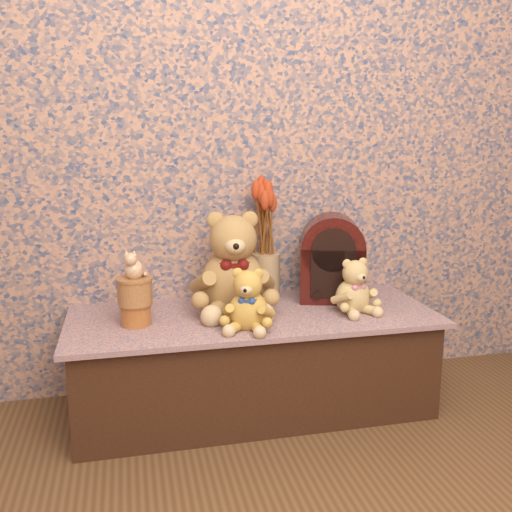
{
  "coord_description": "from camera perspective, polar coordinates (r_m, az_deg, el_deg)",
  "views": [
    {
      "loc": [
        -0.46,
        -0.83,
        1.08
      ],
      "look_at": [
        0.0,
        1.17,
        0.64
      ],
      "focal_mm": 39.58,
      "sensor_mm": 36.0,
      "label": 1
    }
  ],
  "objects": [
    {
      "name": "teddy_small",
      "position": [
        2.24,
        9.81,
        -2.71
      ],
      "size": [
        0.22,
        0.25,
        0.23
      ],
      "primitive_type": null,
      "rotation": [
        0.0,
        0.0,
        0.18
      ],
      "color": "tan",
      "rests_on": "display_shelf"
    },
    {
      "name": "cat_figurine",
      "position": [
        2.07,
        -12.27,
        -0.72
      ],
      "size": [
        0.11,
        0.11,
        0.11
      ],
      "primitive_type": null,
      "rotation": [
        0.0,
        0.0,
        -0.38
      ],
      "color": "silver",
      "rests_on": "biscuit_tin_upper"
    },
    {
      "name": "teddy_medium",
      "position": [
        2.02,
        -0.78,
        -4.05
      ],
      "size": [
        0.26,
        0.28,
        0.24
      ],
      "primitive_type": null,
      "rotation": [
        0.0,
        0.0,
        -0.37
      ],
      "color": "gold",
      "rests_on": "display_shelf"
    },
    {
      "name": "dried_stalks",
      "position": [
        2.32,
        1.05,
        5.63
      ],
      "size": [
        0.29,
        0.29,
        0.45
      ],
      "primitive_type": null,
      "rotation": [
        0.0,
        0.0,
        -0.28
      ],
      "color": "#BC3E1E",
      "rests_on": "ceramic_vase"
    },
    {
      "name": "display_shelf",
      "position": [
        2.29,
        -0.29,
        -10.57
      ],
      "size": [
        1.42,
        0.58,
        0.4
      ],
      "primitive_type": "cube",
      "color": "navy",
      "rests_on": "ground"
    },
    {
      "name": "biscuit_tin_upper",
      "position": [
        2.09,
        -12.14,
        -3.5
      ],
      "size": [
        0.14,
        0.14,
        0.1
      ],
      "primitive_type": "cylinder",
      "rotation": [
        0.0,
        0.0,
        -0.1
      ],
      "color": "tan",
      "rests_on": "biscuit_tin_lower"
    },
    {
      "name": "biscuit_tin_lower",
      "position": [
        2.12,
        -12.04,
        -5.8
      ],
      "size": [
        0.14,
        0.14,
        0.08
      ],
      "primitive_type": "cylinder",
      "rotation": [
        0.0,
        0.0,
        0.43
      ],
      "color": "gold",
      "rests_on": "display_shelf"
    },
    {
      "name": "teddy_large",
      "position": [
        2.21,
        -2.36,
        -0.17
      ],
      "size": [
        0.37,
        0.43,
        0.42
      ],
      "primitive_type": null,
      "rotation": [
        0.0,
        0.0,
        -0.09
      ],
      "color": "olive",
      "rests_on": "display_shelf"
    },
    {
      "name": "cathedral_radio",
      "position": [
        2.38,
        7.67,
        -0.16
      ],
      "size": [
        0.31,
        0.26,
        0.36
      ],
      "primitive_type": null,
      "rotation": [
        0.0,
        0.0,
        -0.3
      ],
      "color": "#340C09",
      "rests_on": "display_shelf"
    },
    {
      "name": "ceramic_vase",
      "position": [
        2.38,
        1.02,
        -2.09
      ],
      "size": [
        0.14,
        0.14,
        0.2
      ],
      "primitive_type": "cylinder",
      "rotation": [
        0.0,
        0.0,
        -0.19
      ],
      "color": "tan",
      "rests_on": "display_shelf"
    }
  ]
}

